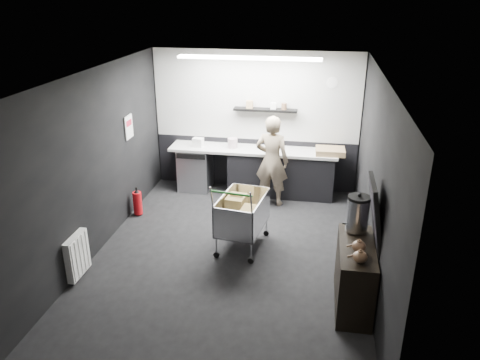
# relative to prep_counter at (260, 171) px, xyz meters

# --- Properties ---
(floor) EXTENTS (5.50, 5.50, 0.00)m
(floor) POSITION_rel_prep_counter_xyz_m (-0.14, -2.42, -0.46)
(floor) COLOR black
(floor) RESTS_ON ground
(ceiling) EXTENTS (5.50, 5.50, 0.00)m
(ceiling) POSITION_rel_prep_counter_xyz_m (-0.14, -2.42, 2.24)
(ceiling) COLOR silver
(ceiling) RESTS_ON wall_back
(wall_back) EXTENTS (5.50, 0.00, 5.50)m
(wall_back) POSITION_rel_prep_counter_xyz_m (-0.14, 0.33, 0.89)
(wall_back) COLOR black
(wall_back) RESTS_ON floor
(wall_front) EXTENTS (5.50, 0.00, 5.50)m
(wall_front) POSITION_rel_prep_counter_xyz_m (-0.14, -5.17, 0.89)
(wall_front) COLOR black
(wall_front) RESTS_ON floor
(wall_left) EXTENTS (0.00, 5.50, 5.50)m
(wall_left) POSITION_rel_prep_counter_xyz_m (-2.14, -2.42, 0.89)
(wall_left) COLOR black
(wall_left) RESTS_ON floor
(wall_right) EXTENTS (0.00, 5.50, 5.50)m
(wall_right) POSITION_rel_prep_counter_xyz_m (1.86, -2.42, 0.89)
(wall_right) COLOR black
(wall_right) RESTS_ON floor
(kitchen_wall_panel) EXTENTS (3.95, 0.02, 1.70)m
(kitchen_wall_panel) POSITION_rel_prep_counter_xyz_m (-0.14, 0.31, 1.39)
(kitchen_wall_panel) COLOR silver
(kitchen_wall_panel) RESTS_ON wall_back
(dado_panel) EXTENTS (3.95, 0.02, 1.00)m
(dado_panel) POSITION_rel_prep_counter_xyz_m (-0.14, 0.31, 0.04)
(dado_panel) COLOR black
(dado_panel) RESTS_ON wall_back
(floating_shelf) EXTENTS (1.20, 0.22, 0.04)m
(floating_shelf) POSITION_rel_prep_counter_xyz_m (0.06, 0.20, 1.16)
(floating_shelf) COLOR black
(floating_shelf) RESTS_ON wall_back
(wall_clock) EXTENTS (0.20, 0.03, 0.20)m
(wall_clock) POSITION_rel_prep_counter_xyz_m (1.26, 0.30, 1.69)
(wall_clock) COLOR white
(wall_clock) RESTS_ON wall_back
(poster) EXTENTS (0.02, 0.30, 0.40)m
(poster) POSITION_rel_prep_counter_xyz_m (-2.12, -1.12, 1.09)
(poster) COLOR white
(poster) RESTS_ON wall_left
(poster_red_band) EXTENTS (0.02, 0.22, 0.10)m
(poster_red_band) POSITION_rel_prep_counter_xyz_m (-2.11, -1.12, 1.16)
(poster_red_band) COLOR red
(poster_red_band) RESTS_ON poster
(radiator) EXTENTS (0.10, 0.50, 0.60)m
(radiator) POSITION_rel_prep_counter_xyz_m (-2.08, -3.32, -0.11)
(radiator) COLOR white
(radiator) RESTS_ON wall_left
(ceiling_strip) EXTENTS (2.40, 0.20, 0.04)m
(ceiling_strip) POSITION_rel_prep_counter_xyz_m (-0.14, -0.57, 2.21)
(ceiling_strip) COLOR white
(ceiling_strip) RESTS_ON ceiling
(prep_counter) EXTENTS (3.20, 0.61, 0.90)m
(prep_counter) POSITION_rel_prep_counter_xyz_m (0.00, 0.00, 0.00)
(prep_counter) COLOR black
(prep_counter) RESTS_ON floor
(person) EXTENTS (0.68, 0.51, 1.68)m
(person) POSITION_rel_prep_counter_xyz_m (0.28, -0.45, 0.38)
(person) COLOR #C3B69A
(person) RESTS_ON floor
(shopping_cart) EXTENTS (0.75, 1.11, 1.14)m
(shopping_cart) POSITION_rel_prep_counter_xyz_m (0.01, -2.10, 0.09)
(shopping_cart) COLOR silver
(shopping_cart) RESTS_ON floor
(sideboard) EXTENTS (0.48, 1.13, 1.69)m
(sideboard) POSITION_rel_prep_counter_xyz_m (1.64, -3.24, 0.08)
(sideboard) COLOR black
(sideboard) RESTS_ON floor
(fire_extinguisher) EXTENTS (0.15, 0.15, 0.51)m
(fire_extinguisher) POSITION_rel_prep_counter_xyz_m (-1.99, -1.34, -0.21)
(fire_extinguisher) COLOR red
(fire_extinguisher) RESTS_ON floor
(cardboard_box) EXTENTS (0.54, 0.42, 0.11)m
(cardboard_box) POSITION_rel_prep_counter_xyz_m (1.31, -0.05, 0.50)
(cardboard_box) COLOR #A38457
(cardboard_box) RESTS_ON prep_counter
(pink_tub) EXTENTS (0.19, 0.19, 0.19)m
(pink_tub) POSITION_rel_prep_counter_xyz_m (-0.53, 0.00, 0.54)
(pink_tub) COLOR beige
(pink_tub) RESTS_ON prep_counter
(white_container) EXTENTS (0.21, 0.17, 0.17)m
(white_container) POSITION_rel_prep_counter_xyz_m (-1.20, -0.05, 0.53)
(white_container) COLOR white
(white_container) RESTS_ON prep_counter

